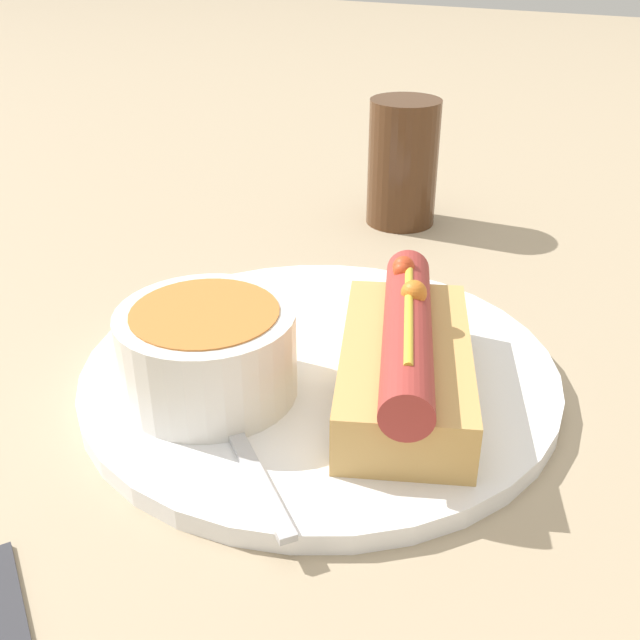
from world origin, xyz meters
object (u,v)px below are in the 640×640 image
object	(u,v)px
soup_bowl	(208,348)
drinking_glass	(403,163)
spoon	(226,415)
hot_dog	(406,358)

from	to	relation	value
soup_bowl	drinking_glass	bearing A→B (deg)	3.02
spoon	hot_dog	bearing A→B (deg)	-97.94
soup_bowl	drinking_glass	world-z (taller)	drinking_glass
soup_bowl	hot_dog	bearing A→B (deg)	-63.46
soup_bowl	spoon	size ratio (longest dim) A/B	0.86
spoon	drinking_glass	world-z (taller)	drinking_glass
spoon	drinking_glass	xyz separation A→B (m)	(0.36, 0.04, 0.04)
soup_bowl	spoon	world-z (taller)	soup_bowl
hot_dog	soup_bowl	bearing A→B (deg)	94.77
soup_bowl	spoon	bearing A→B (deg)	-129.24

